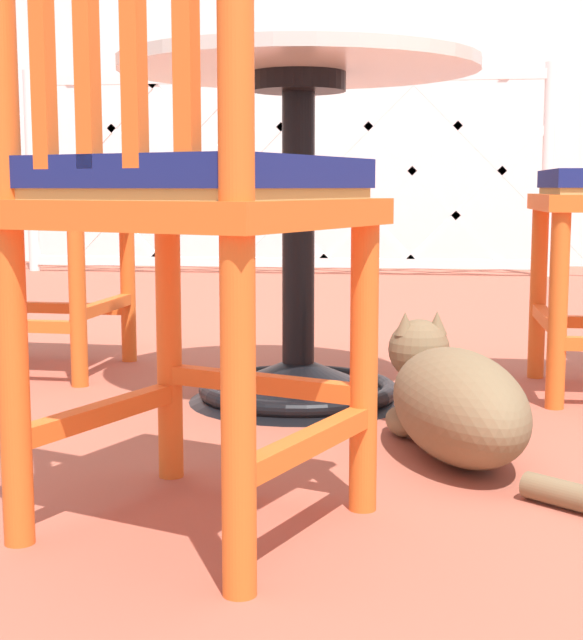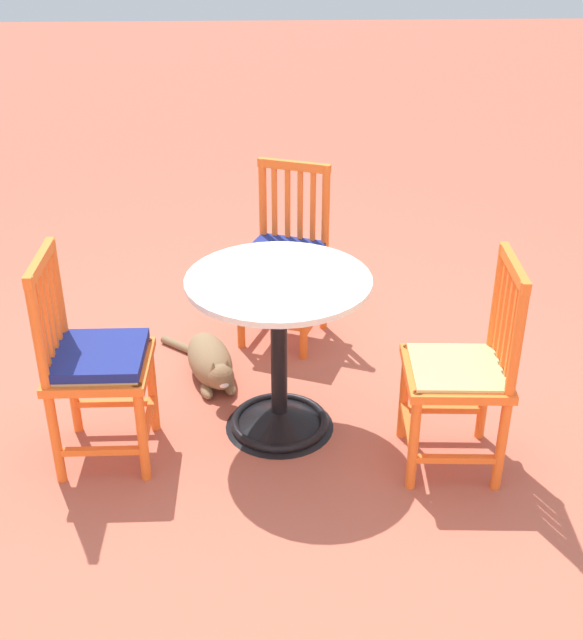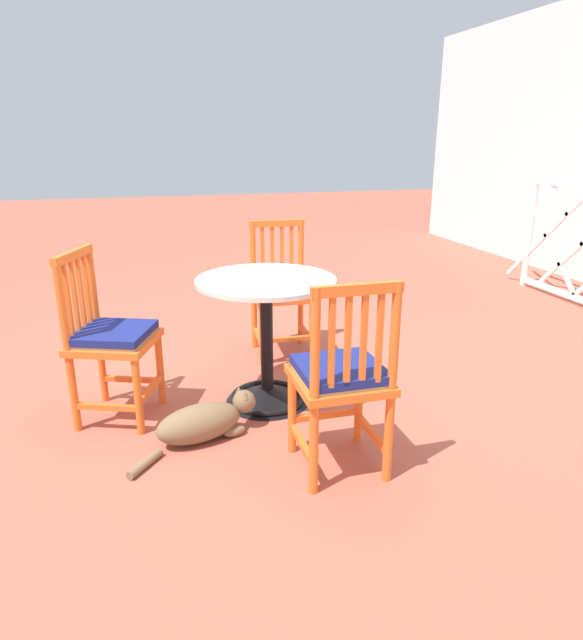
% 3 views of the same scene
% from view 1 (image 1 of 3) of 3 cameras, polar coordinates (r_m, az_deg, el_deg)
% --- Properties ---
extents(ground_plane, '(24.00, 24.00, 0.00)m').
position_cam_1_polar(ground_plane, '(1.96, -0.47, -5.92)').
color(ground_plane, '#AD5642').
extents(building_wall_backdrop, '(10.00, 0.20, 2.80)m').
position_cam_1_polar(building_wall_backdrop, '(6.07, 4.80, 16.65)').
color(building_wall_backdrop, white).
rests_on(building_wall_backdrop, ground_plane).
extents(lattice_fence_panel, '(3.33, 0.06, 1.10)m').
position_cam_1_polar(lattice_fence_panel, '(5.27, -0.61, 8.75)').
color(lattice_fence_panel, white).
rests_on(lattice_fence_panel, ground_plane).
extents(cafe_table, '(0.76, 0.76, 0.73)m').
position_cam_1_polar(cafe_table, '(2.09, 0.40, 2.86)').
color(cafe_table, black).
rests_on(cafe_table, ground_plane).
extents(orange_chair_near_fence, '(0.42, 0.42, 0.91)m').
position_cam_1_polar(orange_chair_near_fence, '(2.53, -15.30, 6.83)').
color(orange_chair_near_fence, orange).
rests_on(orange_chair_near_fence, ground_plane).
extents(orange_chair_facing_out, '(0.52, 0.52, 0.91)m').
position_cam_1_polar(orange_chair_facing_out, '(1.28, -6.21, 6.95)').
color(orange_chair_facing_out, orange).
rests_on(orange_chair_facing_out, ground_plane).
extents(tabby_cat, '(0.43, 0.67, 0.23)m').
position_cam_1_polar(tabby_cat, '(1.72, 9.44, -4.69)').
color(tabby_cat, brown).
rests_on(tabby_cat, ground_plane).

